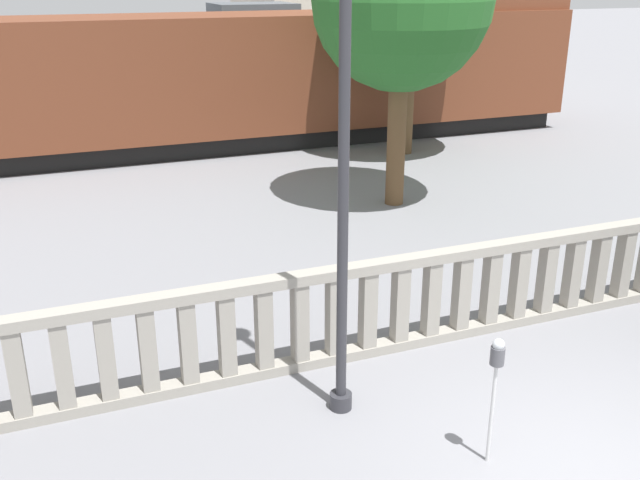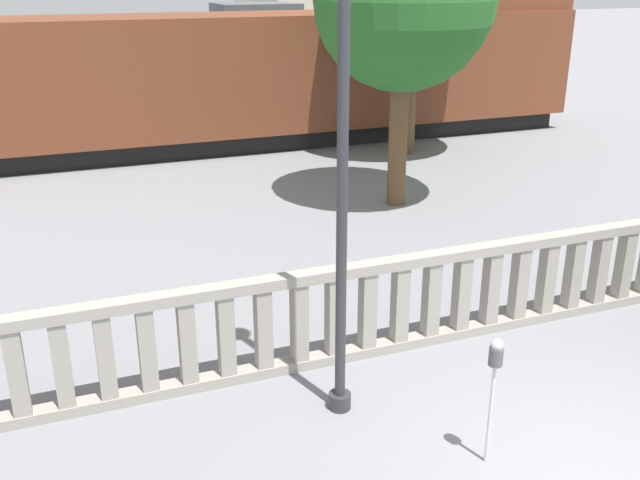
# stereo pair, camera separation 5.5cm
# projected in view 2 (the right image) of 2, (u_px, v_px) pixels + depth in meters

# --- Properties ---
(balustrade) EXTENTS (15.58, 0.24, 1.37)m
(balustrade) POSITION_uv_depth(u_px,v_px,m) (431.00, 298.00, 9.96)
(balustrade) COLOR gray
(balustrade) RESTS_ON ground
(lamppost) EXTENTS (0.37, 0.37, 6.56)m
(lamppost) POSITION_uv_depth(u_px,v_px,m) (343.00, 82.00, 7.28)
(lamppost) COLOR #2D2D33
(lamppost) RESTS_ON ground
(parking_meter) EXTENTS (0.15, 0.15, 1.49)m
(parking_meter) POSITION_uv_depth(u_px,v_px,m) (495.00, 367.00, 7.31)
(parking_meter) COLOR silver
(parking_meter) RESTS_ON ground
(train_near) EXTENTS (28.21, 3.19, 4.43)m
(train_near) POSITION_uv_depth(u_px,v_px,m) (128.00, 84.00, 19.99)
(train_near) COLOR black
(train_near) RESTS_ON ground
(tree_left) EXTENTS (3.78, 3.78, 6.31)m
(tree_left) POSITION_uv_depth(u_px,v_px,m) (403.00, 1.00, 14.73)
(tree_left) COLOR brown
(tree_left) RESTS_ON ground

